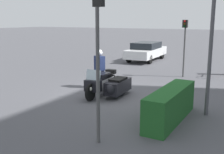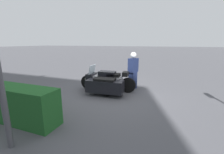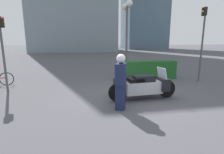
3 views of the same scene
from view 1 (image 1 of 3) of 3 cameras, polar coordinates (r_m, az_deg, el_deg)
The scene contains 9 objects.
ground_plane at distance 11.74m, azimuth 0.46°, elevation -3.42°, with size 160.00×160.00×0.00m, color #4C4C51.
police_motorcycle at distance 11.30m, azimuth -0.63°, elevation -1.54°, with size 2.60×1.27×1.16m.
officer_rider at distance 12.62m, azimuth -2.54°, elevation 1.89°, with size 0.44×0.54×1.73m.
hedge_bush_curbside at distance 8.73m, azimuth 11.80°, elevation -5.59°, with size 3.04×0.67×1.00m, color #1E5623.
twin_lamp_post at distance 9.23m, azimuth 19.88°, elevation 12.51°, with size 0.36×1.31×4.25m.
traffic_light_near at distance 6.68m, azimuth -2.80°, elevation 6.28°, with size 0.23×0.27×3.73m.
traffic_light_far at distance 15.34m, azimuth 14.53°, elevation 7.41°, with size 0.22×0.28×3.03m.
parked_car_background at distance 21.37m, azimuth 6.98°, elevation 5.32°, with size 4.84×2.03×1.38m.
bicycle_parked at distance 16.26m, azimuth 19.30°, elevation 1.28°, with size 1.59×0.24×0.69m.
Camera 1 is at (9.91, 5.51, 3.05)m, focal length 45.00 mm.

